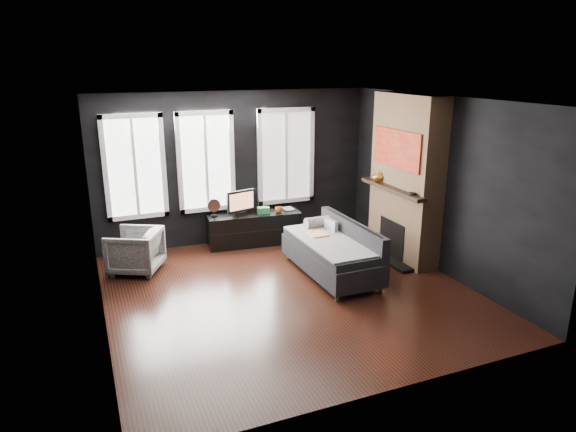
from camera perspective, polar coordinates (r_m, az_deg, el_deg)
name	(u,v)px	position (r m, az deg, el deg)	size (l,w,h in m)	color
floor	(290,292)	(7.44, 0.17, -8.47)	(5.00, 5.00, 0.00)	black
ceiling	(290,100)	(6.74, 0.19, 12.75)	(5.00, 5.00, 0.00)	white
wall_back	(236,168)	(9.27, -5.79, 5.35)	(5.00, 0.02, 2.70)	black
wall_left	(94,223)	(6.47, -20.70, -0.71)	(0.02, 5.00, 2.70)	black
wall_right	(440,185)	(8.23, 16.49, 3.29)	(0.02, 5.00, 2.70)	black
windows	(209,110)	(8.97, -8.72, 11.52)	(4.00, 0.16, 1.76)	white
fireplace	(406,179)	(8.58, 12.96, 4.08)	(0.70, 1.62, 2.70)	#93724C
sofa	(331,249)	(7.92, 4.83, -3.71)	(0.95, 1.91, 0.82)	#262528
stripe_pillow	(331,229)	(8.30, 4.81, -1.41)	(0.07, 0.30, 0.30)	gray
armchair	(135,249)	(8.36, -16.64, -3.51)	(0.73, 0.68, 0.75)	white
media_console	(254,228)	(9.29, -3.82, -1.37)	(1.66, 0.52, 0.57)	black
monitor	(241,201)	(9.07, -5.27, 1.67)	(0.56, 0.12, 0.50)	black
desk_fan	(214,207)	(9.04, -8.24, 0.96)	(0.23, 0.23, 0.33)	gray
mug	(279,209)	(9.22, -1.06, 0.79)	(0.13, 0.10, 0.13)	#CA5C18
book	(284,203)	(9.37, -0.48, 1.42)	(0.18, 0.02, 0.24)	#B4AC8C
storage_box	(264,210)	(9.17, -2.74, 0.65)	(0.21, 0.13, 0.11)	#2D7F43
mantel_vase	(378,176)	(8.81, 9.94, 4.39)	(0.18, 0.19, 0.18)	gold
mantel_clock	(413,194)	(8.03, 13.69, 2.42)	(0.11, 0.11, 0.04)	black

